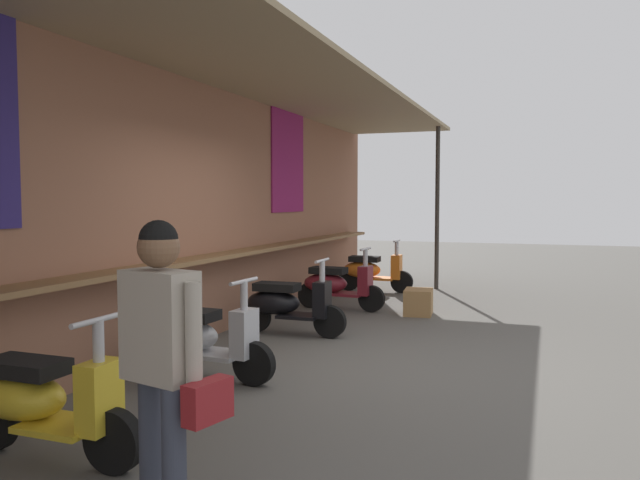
# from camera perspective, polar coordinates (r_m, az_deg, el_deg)

# --- Properties ---
(ground_plane) EXTENTS (38.61, 38.61, 0.00)m
(ground_plane) POSITION_cam_1_polar(r_m,az_deg,el_deg) (6.66, 2.02, -11.02)
(ground_plane) COLOR #56544F
(market_stall_facade) EXTENTS (13.79, 2.25, 3.26)m
(market_stall_facade) POSITION_cam_1_polar(r_m,az_deg,el_deg) (7.25, -12.26, 4.48)
(market_stall_facade) COLOR #8C5B44
(market_stall_facade) RESTS_ON ground_plane
(scooter_yellow) EXTENTS (0.46, 1.40, 0.97)m
(scooter_yellow) POSITION_cam_1_polar(r_m,az_deg,el_deg) (4.57, -24.09, -13.17)
(scooter_yellow) COLOR gold
(scooter_yellow) RESTS_ON ground_plane
(scooter_silver) EXTENTS (0.48, 1.40, 0.97)m
(scooter_silver) POSITION_cam_1_polar(r_m,az_deg,el_deg) (6.10, -10.83, -8.70)
(scooter_silver) COLOR #B2B5BA
(scooter_silver) RESTS_ON ground_plane
(scooter_black) EXTENTS (0.46, 1.40, 0.97)m
(scooter_black) POSITION_cam_1_polar(r_m,az_deg,el_deg) (7.90, -3.13, -5.81)
(scooter_black) COLOR black
(scooter_black) RESTS_ON ground_plane
(scooter_maroon) EXTENTS (0.46, 1.40, 0.97)m
(scooter_maroon) POSITION_cam_1_polar(r_m,az_deg,el_deg) (9.71, 1.42, -4.05)
(scooter_maroon) COLOR maroon
(scooter_maroon) RESTS_ON ground_plane
(scooter_orange) EXTENTS (0.46, 1.40, 0.97)m
(scooter_orange) POSITION_cam_1_polar(r_m,az_deg,el_deg) (11.64, 4.63, -2.78)
(scooter_orange) COLOR orange
(scooter_orange) RESTS_ON ground_plane
(shopper_with_handbag) EXTENTS (0.34, 0.65, 1.59)m
(shopper_with_handbag) POSITION_cam_1_polar(r_m,az_deg,el_deg) (3.27, -14.08, -9.38)
(shopper_with_handbag) COLOR #383D4C
(shopper_with_handbag) RESTS_ON ground_plane
(merchandise_crate) EXTENTS (0.53, 0.45, 0.38)m
(merchandise_crate) POSITION_cam_1_polar(r_m,az_deg,el_deg) (9.40, 8.91, -5.58)
(merchandise_crate) COLOR olive
(merchandise_crate) RESTS_ON ground_plane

